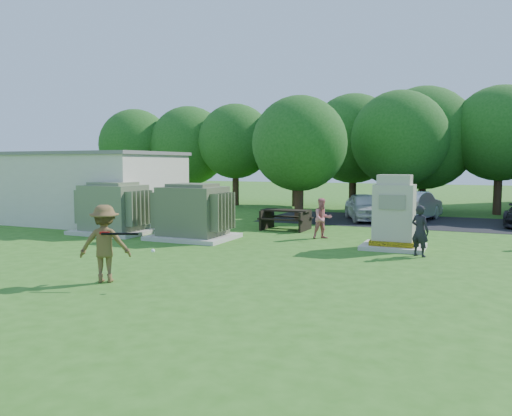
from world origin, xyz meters
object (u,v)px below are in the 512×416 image
at_px(transformer_left, 114,209).
at_px(batter, 105,244).
at_px(person_by_generator, 420,231).
at_px(car_white, 365,207).
at_px(picnic_table, 286,217).
at_px(transformer_right, 193,213).
at_px(generator_cabinet, 394,217).
at_px(person_at_picnic, 322,218).
at_px(car_silver_a, 414,206).

bearing_deg(transformer_left, batter, -51.78).
relative_size(transformer_left, person_by_generator, 1.92).
distance_m(transformer_left, car_white, 12.11).
distance_m(picnic_table, car_white, 5.49).
bearing_deg(transformer_left, transformer_right, 0.00).
xyz_separation_m(transformer_left, picnic_table, (6.00, 3.80, -0.43)).
distance_m(transformer_left, generator_cabinet, 10.95).
bearing_deg(batter, transformer_left, -80.88).
bearing_deg(person_by_generator, picnic_table, -7.30).
bearing_deg(car_white, batter, -123.24).
bearing_deg(batter, car_white, -130.16).
xyz_separation_m(transformer_left, transformer_right, (3.70, 0.00, 0.00)).
bearing_deg(batter, person_at_picnic, -136.95).
bearing_deg(generator_cabinet, car_white, 107.77).
height_order(generator_cabinet, person_by_generator, generator_cabinet).
bearing_deg(person_by_generator, generator_cabinet, -21.58).
height_order(transformer_left, car_silver_a, transformer_left).
height_order(transformer_left, picnic_table, transformer_left).
xyz_separation_m(picnic_table, batter, (-0.67, -10.56, 0.38)).
distance_m(transformer_right, generator_cabinet, 7.26).
relative_size(transformer_left, car_silver_a, 0.67).
bearing_deg(batter, generator_cabinet, -155.77).
bearing_deg(picnic_table, transformer_right, -121.15).
relative_size(generator_cabinet, batter, 1.33).
relative_size(car_white, car_silver_a, 0.89).
distance_m(transformer_left, person_by_generator, 11.86).
xyz_separation_m(transformer_right, car_silver_a, (6.91, 9.52, -0.23)).
xyz_separation_m(person_at_picnic, car_white, (0.22, 6.78, -0.08)).
relative_size(generator_cabinet, person_at_picnic, 1.61).
bearing_deg(transformer_left, generator_cabinet, 3.97).
relative_size(transformer_left, transformer_right, 1.00).
xyz_separation_m(person_at_picnic, car_silver_a, (2.47, 7.54, -0.03)).
bearing_deg(transformer_right, person_by_generator, -2.35).
xyz_separation_m(transformer_left, person_at_picnic, (8.14, 1.97, -0.21)).
height_order(person_by_generator, car_silver_a, person_by_generator).
height_order(transformer_right, car_silver_a, transformer_right).
bearing_deg(person_by_generator, transformer_right, 25.58).
height_order(batter, car_silver_a, batter).
distance_m(person_by_generator, car_white, 9.74).
bearing_deg(transformer_left, person_at_picnic, 13.63).
distance_m(transformer_right, person_by_generator, 8.17).
distance_m(batter, car_white, 15.82).
height_order(transformer_right, person_by_generator, transformer_right).
xyz_separation_m(generator_cabinet, picnic_table, (-4.93, 3.04, -0.53)).
bearing_deg(picnic_table, car_white, 64.51).
relative_size(picnic_table, car_white, 0.51).
bearing_deg(transformer_right, generator_cabinet, 5.99).
bearing_deg(car_white, car_silver_a, -3.46).
xyz_separation_m(transformer_left, generator_cabinet, (10.92, 0.76, 0.10)).
bearing_deg(person_at_picnic, generator_cabinet, -62.19).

